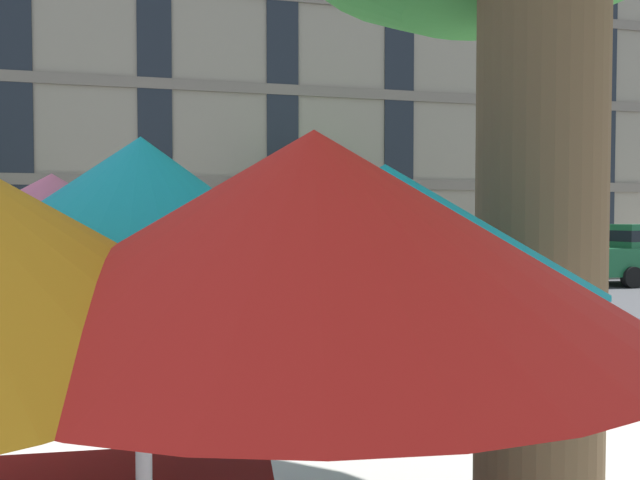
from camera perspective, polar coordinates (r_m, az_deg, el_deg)
ground_plane at (r=11.44m, az=-17.63°, el=-7.72°), size 120.00×120.00×0.00m
sidewalk_far at (r=18.16m, az=-15.86°, el=-3.96°), size 56.00×3.60×0.12m
apartment_building at (r=26.63m, az=-15.07°, el=11.60°), size 38.29×12.08×12.80m
sedan_white at (r=15.02m, az=-17.76°, el=-1.78°), size 4.40×1.98×1.78m
pickup_black_midblock at (r=15.96m, az=7.44°, el=-1.22°), size 5.10×2.12×2.20m
street_tree_middle at (r=18.72m, az=-0.78°, el=4.58°), size 2.87×2.91×4.21m
patio_umbrella at (r=2.24m, az=-16.90°, el=1.45°), size 3.51×3.26×2.21m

